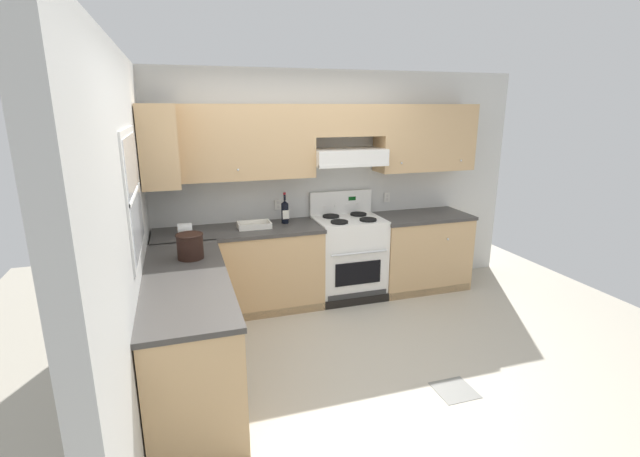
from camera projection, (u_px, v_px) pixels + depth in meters
ground_plane at (339, 357)px, 4.02m from camera, size 7.04×7.04×0.00m
floor_accent_tile at (455, 390)px, 3.54m from camera, size 0.30×0.30×0.01m
wall_back at (328, 168)px, 5.15m from camera, size 4.68×0.57×2.55m
wall_left at (132, 218)px, 3.40m from camera, size 0.47×4.00×2.55m
counter_back_run at (316, 263)px, 5.09m from camera, size 3.60×0.65×0.91m
counter_left_run at (190, 332)px, 3.53m from camera, size 0.63×1.91×0.91m
stove at (348, 257)px, 5.21m from camera, size 0.76×0.62×1.20m
wine_bottle at (285, 211)px, 4.94m from camera, size 0.08×0.08×0.34m
bowl at (254, 226)px, 4.78m from camera, size 0.35×0.22×0.06m
bucket at (190, 246)px, 3.79m from camera, size 0.23×0.23×0.22m
paper_towel_roll at (185, 229)px, 4.54m from camera, size 0.14×0.11×0.11m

